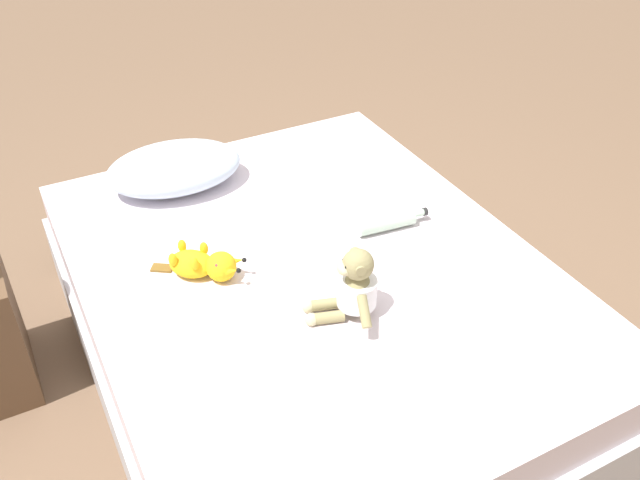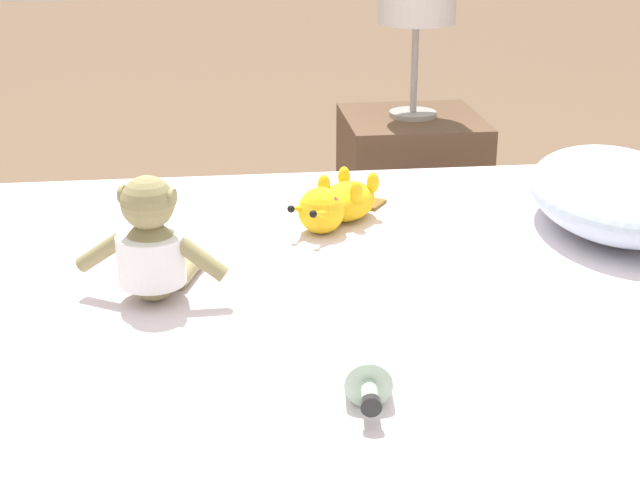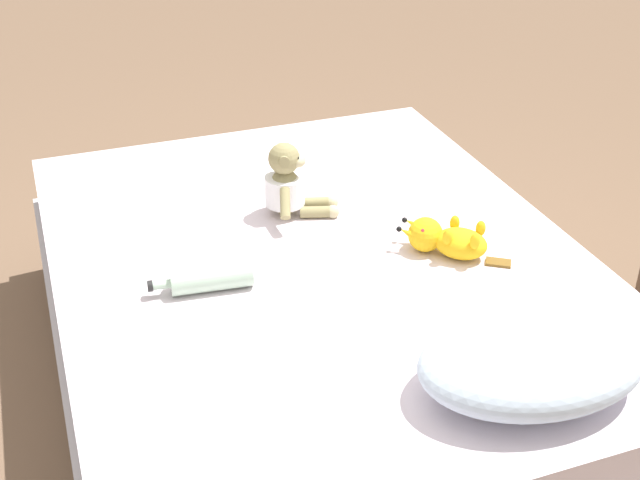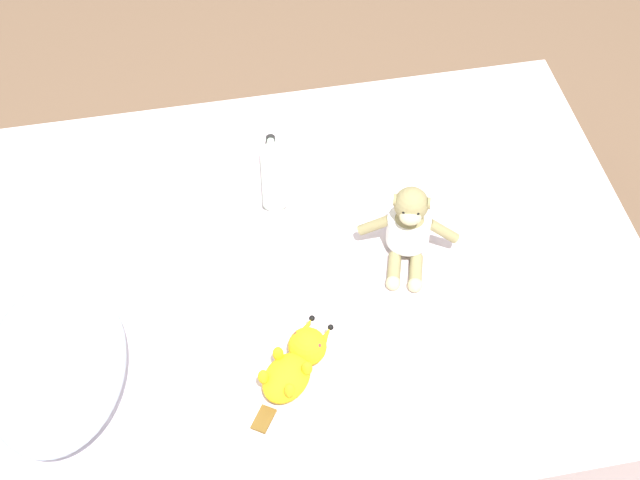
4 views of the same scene
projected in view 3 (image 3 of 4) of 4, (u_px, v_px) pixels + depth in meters
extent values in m
plane|color=brown|center=(320.00, 381.00, 2.62)|extent=(16.00, 16.00, 0.00)
cube|color=#B2B2B7|center=(320.00, 343.00, 2.54)|extent=(1.50, 1.93, 0.30)
cube|color=silver|center=(320.00, 279.00, 2.43)|extent=(1.46, 1.87, 0.16)
ellipsoid|color=silver|center=(532.00, 361.00, 1.85)|extent=(0.55, 0.40, 0.16)
ellipsoid|color=#8E8456|center=(285.00, 192.00, 2.56)|extent=(0.13, 0.13, 0.15)
cylinder|color=white|center=(285.00, 190.00, 2.56)|extent=(0.15, 0.15, 0.09)
sphere|color=#8E8456|center=(284.00, 158.00, 2.50)|extent=(0.10, 0.10, 0.10)
ellipsoid|color=#C1B789|center=(298.00, 160.00, 2.51)|extent=(0.06, 0.07, 0.04)
sphere|color=black|center=(297.00, 153.00, 2.52)|extent=(0.01, 0.01, 0.01)
sphere|color=black|center=(297.00, 158.00, 2.49)|extent=(0.01, 0.01, 0.01)
cylinder|color=#8E8456|center=(284.00, 148.00, 2.54)|extent=(0.03, 0.02, 0.03)
cylinder|color=#8E8456|center=(284.00, 161.00, 2.46)|extent=(0.03, 0.02, 0.03)
cylinder|color=#8E8456|center=(284.00, 175.00, 2.64)|extent=(0.06, 0.10, 0.08)
cylinder|color=#8E8456|center=(285.00, 203.00, 2.47)|extent=(0.06, 0.10, 0.08)
cylinder|color=#8E8456|center=(316.00, 203.00, 2.62)|extent=(0.11, 0.06, 0.04)
cylinder|color=#8E8456|center=(316.00, 212.00, 2.57)|extent=(0.11, 0.06, 0.04)
sphere|color=#C1B789|center=(332.00, 202.00, 2.62)|extent=(0.04, 0.04, 0.04)
sphere|color=#C1B789|center=(333.00, 212.00, 2.57)|extent=(0.04, 0.04, 0.04)
ellipsoid|color=yellow|center=(461.00, 244.00, 2.36)|extent=(0.19, 0.18, 0.08)
sphere|color=yellow|center=(425.00, 234.00, 2.39)|extent=(0.10, 0.10, 0.10)
cone|color=yellow|center=(408.00, 233.00, 2.37)|extent=(0.07, 0.06, 0.05)
sphere|color=black|center=(399.00, 229.00, 2.38)|extent=(0.02, 0.02, 0.02)
cone|color=yellow|center=(414.00, 224.00, 2.42)|extent=(0.07, 0.06, 0.05)
sphere|color=black|center=(405.00, 220.00, 2.42)|extent=(0.02, 0.02, 0.02)
sphere|color=red|center=(423.00, 231.00, 2.35)|extent=(0.02, 0.02, 0.02)
sphere|color=red|center=(429.00, 221.00, 2.40)|extent=(0.02, 0.02, 0.02)
ellipsoid|color=yellow|center=(448.00, 237.00, 2.32)|extent=(0.04, 0.04, 0.05)
ellipsoid|color=yellow|center=(455.00, 223.00, 2.38)|extent=(0.04, 0.04, 0.05)
ellipsoid|color=yellow|center=(475.00, 241.00, 2.30)|extent=(0.04, 0.04, 0.05)
ellipsoid|color=yellow|center=(481.00, 228.00, 2.36)|extent=(0.04, 0.04, 0.05)
cube|color=brown|center=(498.00, 263.00, 2.34)|extent=(0.08, 0.07, 0.01)
cylinder|color=#B2D1B7|center=(212.00, 278.00, 2.22)|extent=(0.22, 0.09, 0.07)
cylinder|color=#B2D1B7|center=(162.00, 285.00, 2.19)|extent=(0.05, 0.03, 0.02)
cylinder|color=black|center=(150.00, 286.00, 2.19)|extent=(0.02, 0.03, 0.03)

